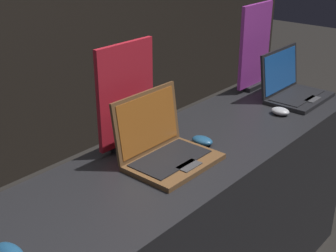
{
  "coord_description": "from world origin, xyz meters",
  "views": [
    {
      "loc": [
        -1.23,
        -0.77,
        1.75
      ],
      "look_at": [
        0.01,
        0.29,
        1.03
      ],
      "focal_mm": 50.0,
      "sensor_mm": 36.0,
      "label": 1
    }
  ],
  "objects_px": {
    "laptop_middle": "(163,147)",
    "mouse_back": "(280,111)",
    "promo_stand_middle": "(125,99)",
    "laptop_back": "(292,87)",
    "promo_stand_back": "(255,49)",
    "mouse_middle": "(202,141)"
  },
  "relations": [
    {
      "from": "laptop_middle",
      "to": "mouse_back",
      "type": "distance_m",
      "value": 0.75
    },
    {
      "from": "promo_stand_middle",
      "to": "laptop_middle",
      "type": "bearing_deg",
      "value": -90.0
    },
    {
      "from": "laptop_back",
      "to": "promo_stand_back",
      "type": "xyz_separation_m",
      "value": [
        -0.0,
        0.24,
        0.17
      ]
    },
    {
      "from": "laptop_middle",
      "to": "laptop_back",
      "type": "bearing_deg",
      "value": -2.73
    },
    {
      "from": "laptop_back",
      "to": "mouse_back",
      "type": "xyz_separation_m",
      "value": [
        -0.25,
        -0.07,
        -0.04
      ]
    },
    {
      "from": "laptop_middle",
      "to": "mouse_middle",
      "type": "xyz_separation_m",
      "value": [
        0.22,
        -0.03,
        -0.05
      ]
    },
    {
      "from": "promo_stand_middle",
      "to": "mouse_back",
      "type": "relative_size",
      "value": 4.83
    },
    {
      "from": "promo_stand_middle",
      "to": "promo_stand_back",
      "type": "bearing_deg",
      "value": -0.26
    },
    {
      "from": "promo_stand_middle",
      "to": "promo_stand_back",
      "type": "distance_m",
      "value": 0.98
    },
    {
      "from": "promo_stand_middle",
      "to": "mouse_back",
      "type": "height_order",
      "value": "promo_stand_middle"
    },
    {
      "from": "laptop_back",
      "to": "mouse_back",
      "type": "distance_m",
      "value": 0.26
    },
    {
      "from": "mouse_middle",
      "to": "laptop_back",
      "type": "height_order",
      "value": "laptop_back"
    },
    {
      "from": "promo_stand_middle",
      "to": "laptop_back",
      "type": "distance_m",
      "value": 1.03
    },
    {
      "from": "laptop_back",
      "to": "mouse_back",
      "type": "relative_size",
      "value": 4.02
    },
    {
      "from": "laptop_middle",
      "to": "promo_stand_middle",
      "type": "xyz_separation_m",
      "value": [
        0.0,
        0.2,
        0.15
      ]
    },
    {
      "from": "laptop_back",
      "to": "promo_stand_back",
      "type": "distance_m",
      "value": 0.29
    },
    {
      "from": "promo_stand_middle",
      "to": "mouse_middle",
      "type": "bearing_deg",
      "value": -45.4
    },
    {
      "from": "laptop_back",
      "to": "mouse_back",
      "type": "height_order",
      "value": "laptop_back"
    },
    {
      "from": "mouse_middle",
      "to": "laptop_back",
      "type": "relative_size",
      "value": 0.27
    },
    {
      "from": "promo_stand_middle",
      "to": "promo_stand_back",
      "type": "relative_size",
      "value": 0.93
    },
    {
      "from": "mouse_middle",
      "to": "mouse_back",
      "type": "height_order",
      "value": "mouse_back"
    },
    {
      "from": "mouse_middle",
      "to": "promo_stand_middle",
      "type": "relative_size",
      "value": 0.22
    }
  ]
}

